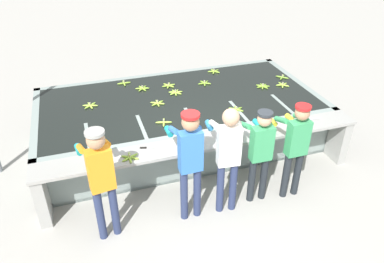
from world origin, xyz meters
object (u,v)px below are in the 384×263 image
Objects in this scene: banana_bunch_floating_3 at (214,71)px; worker_3 at (260,148)px; worker_4 at (296,143)px; banana_bunch_floating_2 at (236,109)px; worker_0 at (101,174)px; banana_bunch_ledge_0 at (130,157)px; banana_bunch_floating_11 at (204,83)px; banana_bunch_floating_10 at (169,85)px; knife_1 at (307,120)px; banana_bunch_floating_8 at (263,86)px; banana_bunch_floating_7 at (142,88)px; banana_bunch_floating_4 at (164,122)px; knife_0 at (148,148)px; banana_bunch_floating_9 at (283,85)px; worker_1 at (190,156)px; banana_bunch_floating_0 at (124,83)px; worker_2 at (228,151)px; banana_bunch_floating_6 at (176,92)px; banana_bunch_floating_5 at (158,103)px; banana_bunch_floating_1 at (90,105)px; banana_bunch_floating_12 at (282,77)px.

worker_3 is at bearing -98.14° from banana_bunch_floating_3.
banana_bunch_floating_2 is (-0.36, 1.36, -0.08)m from worker_4.
worker_0 is 2.84m from banana_bunch_floating_2.
banana_bunch_ledge_0 is (-1.86, 0.42, -0.04)m from worker_3.
banana_bunch_floating_2 and banana_bunch_floating_11 have the same top height.
banana_bunch_floating_10 reaches higher than knife_1.
banana_bunch_floating_7 is at bearing 164.36° from banana_bunch_floating_8.
banana_bunch_floating_11 is at bearing 97.14° from banana_bunch_floating_2.
knife_0 is (-0.41, -0.65, -0.01)m from banana_bunch_floating_4.
worker_0 is 1.01m from knife_0.
banana_bunch_floating_9 is at bearing 77.45° from knife_1.
banana_bunch_floating_2 is at bearing -153.11° from banana_bunch_floating_9.
banana_bunch_floating_8 is 0.81× the size of knife_0.
banana_bunch_floating_4 and banana_bunch_floating_7 have the same top height.
worker_0 is at bearing -152.10° from banana_bunch_floating_9.
worker_1 is 6.27× the size of banana_bunch_floating_0.
worker_1 is at bearing -88.19° from banana_bunch_floating_4.
banana_bunch_floating_11 is at bearing 48.05° from banana_bunch_ledge_0.
worker_4 reaches higher than banana_bunch_floating_3.
banana_bunch_floating_8 and banana_bunch_floating_11 have the same top height.
worker_2 reaches higher than knife_0.
banana_bunch_floating_4 and banana_bunch_floating_9 have the same top height.
banana_bunch_floating_6 is (1.66, 2.34, -0.16)m from worker_0.
banana_bunch_floating_0 is 2.42m from knife_0.
banana_bunch_floating_2 is at bearing -27.77° from banana_bunch_floating_5.
knife_0 is (0.30, 0.18, -0.01)m from banana_bunch_ledge_0.
banana_bunch_floating_9 is at bearing -8.85° from banana_bunch_floating_6.
worker_0 is 4.13m from banana_bunch_floating_3.
banana_bunch_floating_12 is at bearing 0.74° from banana_bunch_floating_1.
worker_0 reaches higher than banana_bunch_floating_6.
worker_2 reaches higher than banana_bunch_floating_6.
worker_2 is (1.76, -0.02, -0.01)m from worker_0.
banana_bunch_floating_3 is 1.00× the size of banana_bunch_floating_9.
knife_0 is at bearing 30.94° from banana_bunch_ledge_0.
knife_1 is (2.75, -0.01, 0.00)m from knife_0.
banana_bunch_floating_12 is (2.78, 2.35, -0.18)m from worker_1.
banana_bunch_floating_5 is at bearing -143.00° from banana_bunch_floating_6.
banana_bunch_floating_9 is at bearing 37.68° from worker_1.
banana_bunch_floating_4 is (-0.04, 1.30, -0.18)m from worker_1.
worker_2 is 2.11m from banana_bunch_floating_5.
banana_bunch_floating_6 is at bearing 64.29° from banana_bunch_floating_4.
banana_bunch_floating_6 is 1.75m from banana_bunch_floating_8.
banana_bunch_floating_5 is at bearing -67.58° from banana_bunch_floating_0.
banana_bunch_floating_7 is 1.01× the size of banana_bunch_floating_8.
worker_2 reaches higher than banana_bunch_floating_2.
banana_bunch_floating_1 is at bearing 176.18° from banana_bunch_floating_8.
banana_bunch_floating_2 and banana_bunch_floating_5 have the same top height.
worker_3 is 4.47× the size of knife_1.
banana_bunch_floating_2 is at bearing 61.74° from worker_2.
banana_bunch_floating_3 reaches higher than knife_1.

